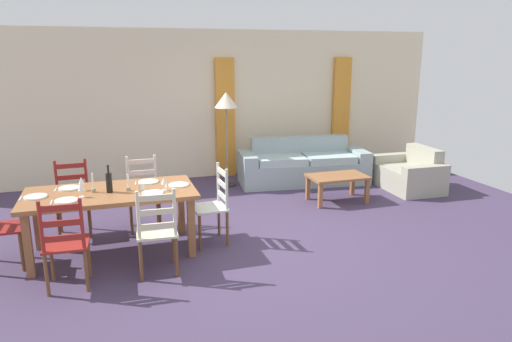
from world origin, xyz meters
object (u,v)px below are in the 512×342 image
Objects in this scene: dining_chair_far_left at (73,198)px; dining_chair_far_right at (143,193)px; couch at (303,166)px; standing_lamp at (226,106)px; dining_table at (111,199)px; coffee_cup_primary at (142,187)px; wine_glass_near_left at (81,187)px; coffee_table at (338,179)px; armchair_upholstered at (411,175)px; wine_bottle at (109,182)px; wine_glass_near_right at (164,181)px; dining_chair_near_left at (65,243)px; dining_chair_head_east at (213,205)px; wine_glass_far_left at (81,181)px; dining_chair_near_right at (157,231)px.

dining_chair_far_right is (0.88, -0.03, 0.00)m from dining_chair_far_left.
standing_lamp is at bearing 172.24° from couch.
coffee_cup_primary is (0.34, -0.09, 0.13)m from dining_table.
coffee_table is (3.71, 1.12, -0.51)m from wine_glass_near_left.
standing_lamp is at bearing 158.79° from armchair_upholstered.
couch reaches higher than dining_table.
dining_chair_far_right is 10.67× the size of coffee_cup_primary.
wine_bottle is 0.36m from coffee_cup_primary.
wine_glass_near_right is at bearing -162.44° from armchair_upholstered.
dining_chair_far_right reaches higher than wine_glass_near_right.
dining_chair_near_left is at bearing -155.66° from coffee_table.
standing_lamp is at bearing 50.26° from dining_table.
dining_chair_far_right reaches higher than armchair_upholstered.
dining_table is 1.20m from dining_chair_head_east.
dining_chair_near_left reaches higher than wine_glass_near_left.
dining_chair_far_left reaches higher than coffee_table.
wine_glass_near_left is 0.90m from wine_glass_near_right.
wine_glass_far_left is 3.25m from standing_lamp.
wine_glass_near_left is 1.00× the size of wine_glass_near_right.
wine_glass_near_left is 1.79× the size of coffee_cup_primary.
wine_glass_far_left is at bearing -167.15° from coffee_table.
coffee_cup_primary is at bearing -18.70° from wine_glass_far_left.
dining_table is 3.18m from standing_lamp.
wine_glass_far_left is 5.40m from armchair_upholstered.
dining_chair_far_left is 5.96× the size of wine_glass_near_right.
dining_chair_near_left is at bearing -103.23° from wine_glass_near_left.
wine_glass_far_left reaches higher than armchair_upholstered.
standing_lamp is at bearing 61.27° from wine_glass_near_right.
couch is (3.80, 1.43, -0.19)m from dining_chair_far_left.
dining_table reaches higher than coffee_table.
coffee_table is at bearing 16.56° from wine_bottle.
dining_chair_far_right is at bearing -175.42° from coffee_table.
dining_chair_near_right is at bearing 3.31° from dining_chair_near_left.
wine_glass_near_left is at bearing -176.00° from dining_chair_head_east.
wine_glass_far_left is at bearing 80.88° from dining_chair_near_left.
wine_bottle reaches higher than dining_chair_near_left.
wine_glass_near_left is at bearing -129.29° from dining_chair_far_right.
coffee_table is (2.97, 1.69, -0.12)m from dining_chair_near_right.
coffee_table is at bearing 29.68° from dining_chair_near_right.
armchair_upholstered is (4.36, 1.38, -0.61)m from wine_glass_near_right.
dining_chair_far_right is 0.59× the size of standing_lamp.
armchair_upholstered is at bearing 11.77° from wine_glass_far_left.
wine_bottle is at bearing -179.94° from dining_chair_head_east.
coffee_cup_primary is (0.65, -0.22, -0.07)m from wine_glass_far_left.
dining_table is 2.11× the size of coffee_table.
coffee_table is (3.71, 0.85, -0.51)m from wine_glass_far_left.
coffee_cup_primary is (0.65, 0.05, -0.07)m from wine_glass_near_left.
dining_table is 1.98× the size of dining_chair_head_east.
coffee_cup_primary is at bearing -14.33° from dining_table.
coffee_table is (3.41, 1.01, -0.51)m from wine_bottle.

